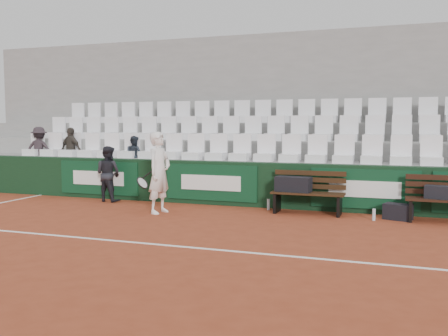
{
  "coord_description": "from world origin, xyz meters",
  "views": [
    {
      "loc": [
        3.87,
        -6.79,
        1.85
      ],
      "look_at": [
        0.62,
        2.4,
        1.0
      ],
      "focal_mm": 40.0,
      "sensor_mm": 36.0,
      "label": 1
    }
  ],
  "objects_px": {
    "sports_bag_right": "(440,192)",
    "spectator_c": "(134,138)",
    "bench_left": "(308,203)",
    "sports_bag_ground": "(398,212)",
    "water_bottle_far": "(374,215)",
    "sports_bag_left": "(293,184)",
    "ball_kid": "(108,174)",
    "tennis_player": "(159,173)",
    "spectator_a": "(39,133)",
    "spectator_b": "(71,133)",
    "water_bottle_near": "(269,204)",
    "bench_right": "(447,211)"
  },
  "relations": [
    {
      "from": "sports_bag_right",
      "to": "spectator_c",
      "type": "bearing_deg",
      "value": 171.08
    },
    {
      "from": "bench_left",
      "to": "sports_bag_ground",
      "type": "height_order",
      "value": "bench_left"
    },
    {
      "from": "sports_bag_right",
      "to": "water_bottle_far",
      "type": "relative_size",
      "value": 2.32
    },
    {
      "from": "sports_bag_right",
      "to": "sports_bag_ground",
      "type": "height_order",
      "value": "sports_bag_right"
    },
    {
      "from": "sports_bag_left",
      "to": "sports_bag_right",
      "type": "xyz_separation_m",
      "value": [
        2.82,
        -0.08,
        -0.03
      ]
    },
    {
      "from": "water_bottle_far",
      "to": "spectator_c",
      "type": "distance_m",
      "value": 6.31
    },
    {
      "from": "water_bottle_far",
      "to": "ball_kid",
      "type": "xyz_separation_m",
      "value": [
        -6.17,
        0.39,
        0.55
      ]
    },
    {
      "from": "tennis_player",
      "to": "ball_kid",
      "type": "height_order",
      "value": "tennis_player"
    },
    {
      "from": "bench_left",
      "to": "ball_kid",
      "type": "bearing_deg",
      "value": 178.99
    },
    {
      "from": "bench_left",
      "to": "sports_bag_right",
      "type": "distance_m",
      "value": 2.54
    },
    {
      "from": "bench_left",
      "to": "sports_bag_ground",
      "type": "distance_m",
      "value": 1.78
    },
    {
      "from": "ball_kid",
      "to": "spectator_a",
      "type": "relative_size",
      "value": 1.08
    },
    {
      "from": "sports_bag_left",
      "to": "sports_bag_ground",
      "type": "xyz_separation_m",
      "value": [
        2.08,
        -0.05,
        -0.45
      ]
    },
    {
      "from": "sports_bag_left",
      "to": "sports_bag_right",
      "type": "relative_size",
      "value": 1.38
    },
    {
      "from": "sports_bag_left",
      "to": "tennis_player",
      "type": "distance_m",
      "value": 2.82
    },
    {
      "from": "bench_left",
      "to": "sports_bag_right",
      "type": "bearing_deg",
      "value": -1.67
    },
    {
      "from": "sports_bag_right",
      "to": "spectator_b",
      "type": "relative_size",
      "value": 0.43
    },
    {
      "from": "sports_bag_left",
      "to": "ball_kid",
      "type": "xyz_separation_m",
      "value": [
        -4.53,
        0.08,
        0.06
      ]
    },
    {
      "from": "water_bottle_far",
      "to": "spectator_c",
      "type": "xyz_separation_m",
      "value": [
        -6.0,
        1.36,
        1.39
      ]
    },
    {
      "from": "water_bottle_near",
      "to": "water_bottle_far",
      "type": "xyz_separation_m",
      "value": [
        2.22,
        -0.5,
        -0.0
      ]
    },
    {
      "from": "sports_bag_ground",
      "to": "water_bottle_near",
      "type": "distance_m",
      "value": 2.67
    },
    {
      "from": "ball_kid",
      "to": "spectator_a",
      "type": "height_order",
      "value": "spectator_a"
    },
    {
      "from": "bench_left",
      "to": "bench_right",
      "type": "relative_size",
      "value": 1.0
    },
    {
      "from": "sports_bag_ground",
      "to": "tennis_player",
      "type": "height_order",
      "value": "tennis_player"
    },
    {
      "from": "bench_left",
      "to": "sports_bag_left",
      "type": "distance_m",
      "value": 0.49
    },
    {
      "from": "water_bottle_near",
      "to": "tennis_player",
      "type": "relative_size",
      "value": 0.14
    },
    {
      "from": "water_bottle_far",
      "to": "spectator_c",
      "type": "height_order",
      "value": "spectator_c"
    },
    {
      "from": "spectator_a",
      "to": "spectator_c",
      "type": "distance_m",
      "value": 2.98
    },
    {
      "from": "bench_left",
      "to": "water_bottle_near",
      "type": "distance_m",
      "value": 0.91
    },
    {
      "from": "bench_left",
      "to": "sports_bag_right",
      "type": "relative_size",
      "value": 2.82
    },
    {
      "from": "water_bottle_far",
      "to": "spectator_a",
      "type": "xyz_separation_m",
      "value": [
        -8.98,
        1.36,
        1.5
      ]
    },
    {
      "from": "sports_bag_left",
      "to": "sports_bag_ground",
      "type": "height_order",
      "value": "sports_bag_left"
    },
    {
      "from": "sports_bag_left",
      "to": "water_bottle_far",
      "type": "xyz_separation_m",
      "value": [
        1.64,
        -0.31,
        -0.49
      ]
    },
    {
      "from": "tennis_player",
      "to": "spectator_a",
      "type": "bearing_deg",
      "value": 157.04
    },
    {
      "from": "bench_right",
      "to": "spectator_a",
      "type": "xyz_separation_m",
      "value": [
        -10.29,
        1.13,
        1.39
      ]
    },
    {
      "from": "sports_bag_left",
      "to": "spectator_c",
      "type": "distance_m",
      "value": 4.57
    },
    {
      "from": "bench_left",
      "to": "tennis_player",
      "type": "bearing_deg",
      "value": -162.42
    },
    {
      "from": "sports_bag_left",
      "to": "water_bottle_near",
      "type": "bearing_deg",
      "value": 161.79
    },
    {
      "from": "spectator_a",
      "to": "spectator_c",
      "type": "height_order",
      "value": "spectator_a"
    },
    {
      "from": "spectator_b",
      "to": "spectator_c",
      "type": "relative_size",
      "value": 1.21
    },
    {
      "from": "ball_kid",
      "to": "spectator_c",
      "type": "xyz_separation_m",
      "value": [
        0.17,
        0.97,
        0.84
      ]
    },
    {
      "from": "sports_bag_left",
      "to": "water_bottle_far",
      "type": "bearing_deg",
      "value": -10.75
    },
    {
      "from": "bench_right",
      "to": "spectator_b",
      "type": "bearing_deg",
      "value": 173.04
    },
    {
      "from": "sports_bag_left",
      "to": "water_bottle_near",
      "type": "distance_m",
      "value": 0.78
    },
    {
      "from": "sports_bag_right",
      "to": "ball_kid",
      "type": "height_order",
      "value": "ball_kid"
    },
    {
      "from": "sports_bag_ground",
      "to": "water_bottle_near",
      "type": "height_order",
      "value": "sports_bag_ground"
    },
    {
      "from": "water_bottle_far",
      "to": "ball_kid",
      "type": "bearing_deg",
      "value": 176.37
    },
    {
      "from": "sports_bag_ground",
      "to": "spectator_b",
      "type": "height_order",
      "value": "spectator_b"
    },
    {
      "from": "bench_right",
      "to": "sports_bag_left",
      "type": "xyz_separation_m",
      "value": [
        -2.96,
        0.08,
        0.38
      ]
    },
    {
      "from": "bench_right",
      "to": "sports_bag_right",
      "type": "xyz_separation_m",
      "value": [
        -0.14,
        0.0,
        0.35
      ]
    }
  ]
}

